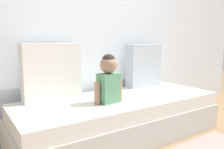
{
  "coord_description": "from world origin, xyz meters",
  "views": [
    {
      "loc": [
        -1.32,
        -1.85,
        1.01
      ],
      "look_at": [
        -0.1,
        0.0,
        0.67
      ],
      "focal_mm": 36.5,
      "sensor_mm": 36.0,
      "label": 1
    }
  ],
  "objects": [
    {
      "name": "banana",
      "position": [
        0.0,
        0.03,
        0.44
      ],
      "size": [
        0.18,
        0.09,
        0.04
      ],
      "primitive_type": "ellipsoid",
      "rotation": [
        0.0,
        0.0,
        0.29
      ],
      "color": "yellow",
      "rests_on": "couch"
    },
    {
      "name": "couch",
      "position": [
        0.0,
        0.0,
        0.21
      ],
      "size": [
        2.16,
        0.84,
        0.42
      ],
      "color": "beige",
      "rests_on": "ground"
    },
    {
      "name": "back_wall",
      "position": [
        0.0,
        0.55,
        1.17
      ],
      "size": [
        5.36,
        0.1,
        2.35
      ],
      "primitive_type": "cube",
      "color": "silver",
      "rests_on": "ground"
    },
    {
      "name": "throw_pillow_right",
      "position": [
        0.6,
        0.32,
        0.69
      ],
      "size": [
        0.46,
        0.16,
        0.53
      ],
      "primitive_type": "cube",
      "color": "#B2BCC6",
      "rests_on": "couch"
    },
    {
      "name": "ground_plane",
      "position": [
        0.0,
        0.0,
        0.0
      ],
      "size": [
        12.0,
        12.0,
        0.0
      ],
      "primitive_type": "plane",
      "color": "#93704C"
    },
    {
      "name": "toddler",
      "position": [
        -0.19,
        -0.09,
        0.66
      ],
      "size": [
        0.3,
        0.16,
        0.46
      ],
      "color": "#568E66",
      "rests_on": "couch"
    },
    {
      "name": "throw_pillow_left",
      "position": [
        -0.6,
        0.32,
        0.7
      ],
      "size": [
        0.57,
        0.16,
        0.56
      ],
      "primitive_type": "cube",
      "color": "silver",
      "rests_on": "couch"
    }
  ]
}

